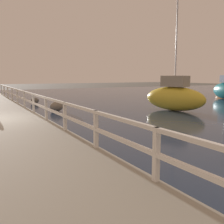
# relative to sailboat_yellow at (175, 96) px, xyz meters

# --- Properties ---
(railing) EXTENTS (0.10, 32.50, 0.97)m
(railing) POSITION_rel_sailboat_yellow_xyz_m (-8.24, -0.01, 0.06)
(railing) COLOR white
(railing) RESTS_ON dock_walkway
(boulder_far_strip) EXTENTS (0.64, 0.57, 0.48)m
(boulder_far_strip) POSITION_rel_sailboat_yellow_xyz_m (-6.70, 8.19, -0.65)
(boulder_far_strip) COLOR #666056
(boulder_far_strip) RESTS_ON ground
(boulder_water_edge) EXTENTS (0.79, 0.71, 0.59)m
(boulder_water_edge) POSITION_rel_sailboat_yellow_xyz_m (-6.48, 3.18, -0.59)
(boulder_water_edge) COLOR slate
(boulder_water_edge) RESTS_ON ground
(sailboat_yellow) EXTENTS (2.35, 4.22, 7.86)m
(sailboat_yellow) POSITION_rel_sailboat_yellow_xyz_m (0.00, 0.00, 0.00)
(sailboat_yellow) COLOR gold
(sailboat_yellow) RESTS_ON water_surface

